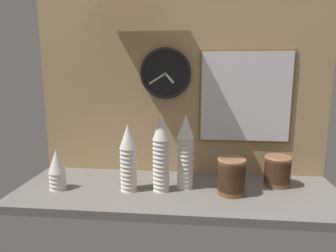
# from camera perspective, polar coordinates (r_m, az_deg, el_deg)

# --- Properties ---
(ground_plane) EXTENTS (1.60, 0.56, 0.04)m
(ground_plane) POSITION_cam_1_polar(r_m,az_deg,el_deg) (1.54, 1.71, -12.50)
(ground_plane) COLOR slate
(wall_tiled_back) EXTENTS (1.60, 0.03, 1.05)m
(wall_tiled_back) POSITION_cam_1_polar(r_m,az_deg,el_deg) (1.68, 2.49, 8.57)
(wall_tiled_back) COLOR tan
(wall_tiled_back) RESTS_ON ground_plane
(cup_stack_center_left) EXTENTS (0.08, 0.08, 0.33)m
(cup_stack_center_left) POSITION_cam_1_polar(r_m,az_deg,el_deg) (1.48, -7.57, -6.03)
(cup_stack_center_left) COLOR white
(cup_stack_center_left) RESTS_ON ground_plane
(cup_stack_center_right) EXTENTS (0.08, 0.08, 0.37)m
(cup_stack_center_right) POSITION_cam_1_polar(r_m,az_deg,el_deg) (1.49, 3.31, -4.94)
(cup_stack_center_right) COLOR white
(cup_stack_center_right) RESTS_ON ground_plane
(cup_stack_far_left) EXTENTS (0.08, 0.08, 0.20)m
(cup_stack_far_left) POSITION_cam_1_polar(r_m,az_deg,el_deg) (1.60, -20.39, -7.74)
(cup_stack_far_left) COLOR white
(cup_stack_far_left) RESTS_ON ground_plane
(cup_stack_center) EXTENTS (0.08, 0.08, 0.37)m
(cup_stack_center) POSITION_cam_1_polar(r_m,az_deg,el_deg) (1.46, -1.32, -5.29)
(cup_stack_center) COLOR white
(cup_stack_center) RESTS_ON ground_plane
(bowl_stack_right) EXTENTS (0.14, 0.14, 0.18)m
(bowl_stack_right) POSITION_cam_1_polar(r_m,az_deg,el_deg) (1.48, 11.97, -9.20)
(bowl_stack_right) COLOR brown
(bowl_stack_right) RESTS_ON ground_plane
(bowl_stack_far_right) EXTENTS (0.14, 0.14, 0.15)m
(bowl_stack_far_right) POSITION_cam_1_polar(r_m,az_deg,el_deg) (1.65, 20.12, -7.89)
(bowl_stack_far_right) COLOR brown
(bowl_stack_far_right) RESTS_ON ground_plane
(wall_clock) EXTENTS (0.28, 0.03, 0.28)m
(wall_clock) POSITION_cam_1_polar(r_m,az_deg,el_deg) (1.66, -0.48, 9.98)
(wall_clock) COLOR black
(menu_board) EXTENTS (0.50, 0.01, 0.51)m
(menu_board) POSITION_cam_1_polar(r_m,az_deg,el_deg) (1.68, 14.57, 5.36)
(menu_board) COLOR olive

